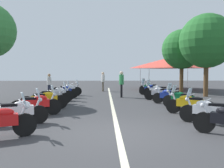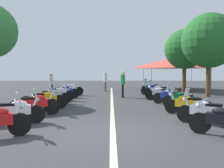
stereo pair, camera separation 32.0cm
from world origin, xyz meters
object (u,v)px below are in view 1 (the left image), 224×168
object	(u,v)px
motorcycle_right_row_3	(182,99)
bystander_1	(49,83)
roadside_tree_0	(207,41)
motorcycle_left_row_2	(37,104)
roadside_tree_2	(182,49)
event_tent	(171,63)
motorcycle_left_row_7	(67,89)
bystander_2	(103,80)
traffic_cone_0	(38,96)
motorcycle_left_row_6	(64,91)
motorcycle_left_row_4	(52,96)
motorcycle_right_row_2	(189,104)
motorcycle_left_row_1	(18,111)
motorcycle_right_row_8	(150,88)
bystander_0	(121,82)
motorcycle_right_row_5	(161,93)
motorcycle_right_row_6	(158,91)
motorcycle_right_row_7	(152,89)
motorcycle_right_row_1	(209,111)
motorcycle_left_row_3	(45,100)
motorcycle_left_row_5	(57,93)

from	to	relation	value
motorcycle_right_row_3	bystander_1	xyz separation A→B (m)	(6.45, 7.75, 0.48)
bystander_1	roadside_tree_0	bearing A→B (deg)	-46.31
motorcycle_left_row_2	roadside_tree_2	distance (m)	14.33
motorcycle_left_row_2	event_tent	distance (m)	17.20
motorcycle_left_row_7	motorcycle_left_row_2	bearing A→B (deg)	-104.61
motorcycle_left_row_7	bystander_2	bearing A→B (deg)	42.08
traffic_cone_0	event_tent	distance (m)	14.32
motorcycle_left_row_6	motorcycle_left_row_4	bearing A→B (deg)	-107.06
motorcycle_left_row_6	motorcycle_right_row_2	bearing A→B (deg)	-61.07
motorcycle_right_row_3	traffic_cone_0	xyz separation A→B (m)	(3.33, 7.73, -0.17)
motorcycle_left_row_1	motorcycle_right_row_8	xyz separation A→B (m)	(11.56, -6.52, 0.00)
bystander_0	motorcycle_right_row_8	bearing A→B (deg)	-122.74
motorcycle_left_row_6	motorcycle_right_row_5	bearing A→B (deg)	-29.66
motorcycle_left_row_2	motorcycle_right_row_2	world-z (taller)	motorcycle_left_row_2
motorcycle_right_row_8	event_tent	xyz separation A→B (m)	(4.48, -2.89, 2.19)
motorcycle_left_row_1	motorcycle_right_row_6	distance (m)	10.38
motorcycle_left_row_6	bystander_1	world-z (taller)	bystander_1
motorcycle_right_row_7	motorcycle_right_row_3	bearing A→B (deg)	125.59
traffic_cone_0	event_tent	xyz separation A→B (m)	(9.32, -10.61, 2.36)
motorcycle_left_row_2	motorcycle_right_row_8	xyz separation A→B (m)	(9.83, -6.39, -0.01)
motorcycle_right_row_1	bystander_0	size ratio (longest dim) A/B	0.97
traffic_cone_0	motorcycle_right_row_6	bearing A→B (deg)	-79.60
motorcycle_left_row_3	motorcycle_right_row_6	xyz separation A→B (m)	(4.86, -6.39, 0.01)
motorcycle_left_row_2	roadside_tree_0	bearing A→B (deg)	16.40
motorcycle_right_row_1	bystander_2	world-z (taller)	bystander_2
motorcycle_left_row_7	traffic_cone_0	distance (m)	3.30
motorcycle_left_row_6	event_tent	size ratio (longest dim) A/B	0.33
motorcycle_left_row_5	bystander_2	world-z (taller)	bystander_2
motorcycle_right_row_7	traffic_cone_0	size ratio (longest dim) A/B	3.00
motorcycle_right_row_3	roadside_tree_2	xyz separation A→B (m)	(8.88, -2.79, 3.16)
motorcycle_left_row_3	motorcycle_right_row_1	size ratio (longest dim) A/B	1.19
motorcycle_right_row_3	motorcycle_right_row_6	world-z (taller)	motorcycle_right_row_6
motorcycle_left_row_6	motorcycle_right_row_1	size ratio (longest dim) A/B	1.14
motorcycle_right_row_6	event_tent	bearing A→B (deg)	-79.28
motorcycle_left_row_2	bystander_0	bearing A→B (deg)	40.63
motorcycle_left_row_1	motorcycle_left_row_2	xyz separation A→B (m)	(1.72, -0.14, 0.01)
motorcycle_right_row_2	event_tent	size ratio (longest dim) A/B	0.30
motorcycle_right_row_2	motorcycle_left_row_1	bearing A→B (deg)	49.85
motorcycle_right_row_5	motorcycle_right_row_7	size ratio (longest dim) A/B	1.04
motorcycle_left_row_5	bystander_0	bearing A→B (deg)	11.69
motorcycle_left_row_3	motorcycle_left_row_5	bearing A→B (deg)	67.06
bystander_0	bystander_2	xyz separation A→B (m)	(5.17, 1.31, -0.05)
motorcycle_left_row_1	motorcycle_right_row_7	world-z (taller)	motorcycle_left_row_1
motorcycle_left_row_2	bystander_0	world-z (taller)	bystander_0
motorcycle_left_row_4	motorcycle_right_row_7	world-z (taller)	motorcycle_left_row_4
motorcycle_right_row_1	motorcycle_right_row_8	xyz separation A→B (m)	(11.60, -0.18, 0.00)
motorcycle_right_row_8	traffic_cone_0	xyz separation A→B (m)	(-4.84, 7.72, -0.17)
motorcycle_right_row_2	traffic_cone_0	xyz separation A→B (m)	(4.98, 7.52, -0.17)
motorcycle_left_row_4	roadside_tree_0	world-z (taller)	roadside_tree_0
motorcycle_right_row_8	traffic_cone_0	bearing A→B (deg)	71.21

